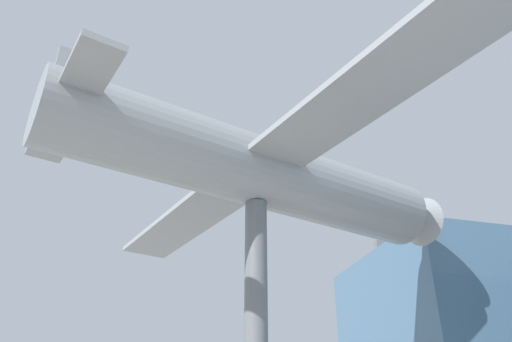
% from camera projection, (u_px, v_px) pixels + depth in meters
% --- Properties ---
extents(support_pylon_central, '(0.64, 0.64, 7.44)m').
position_uv_depth(support_pylon_central, '(256.00, 333.00, 13.06)').
color(support_pylon_central, slate).
rests_on(support_pylon_central, ground_plane).
extents(suspended_airplane, '(18.05, 14.37, 3.03)m').
position_uv_depth(suspended_airplane, '(263.00, 173.00, 15.45)').
color(suspended_airplane, '#93999E').
rests_on(suspended_airplane, support_pylon_central).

